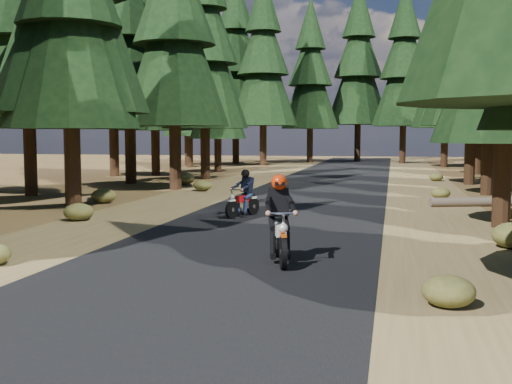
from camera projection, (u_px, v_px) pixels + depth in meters
ground at (242, 248)px, 14.03m from camera, size 120.00×120.00×0.00m
road at (281, 219)px, 18.90m from camera, size 6.00×100.00×0.01m
shoulder_l at (135, 215)px, 19.86m from camera, size 3.20×100.00×0.01m
shoulder_r at (443, 223)px, 17.94m from camera, size 3.20×100.00×0.01m
pine_forest at (333, 32)px, 33.83m from camera, size 34.59×55.08×16.32m
log_near at (501, 202)px, 22.20m from camera, size 4.94×1.92×0.32m
understory_shrubs at (317, 203)px, 20.61m from camera, size 16.00×33.01×0.63m
rider_lead at (280, 234)px, 12.32m from camera, size 1.06×1.99×1.70m
rider_follow at (243, 201)px, 19.24m from camera, size 1.10×1.65×1.42m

